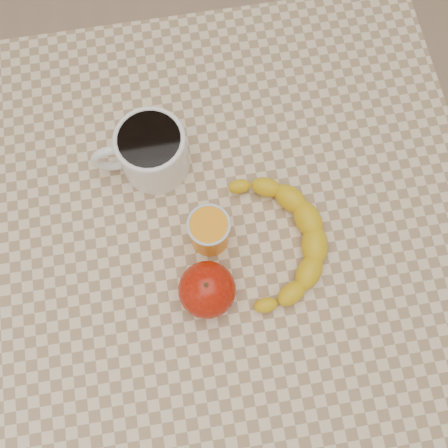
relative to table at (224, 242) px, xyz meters
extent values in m
plane|color=tan|center=(0.00, 0.00, -0.66)|extent=(3.00, 3.00, 0.00)
cube|color=beige|center=(0.00, 0.00, 0.07)|extent=(0.80, 0.80, 0.04)
cube|color=olive|center=(0.00, 0.00, 0.02)|extent=(0.74, 0.74, 0.06)
cylinder|color=olive|center=(0.35, -0.35, -0.31)|extent=(0.05, 0.05, 0.71)
cylinder|color=olive|center=(-0.35, 0.35, -0.31)|extent=(0.05, 0.05, 0.71)
cylinder|color=olive|center=(0.35, 0.35, -0.31)|extent=(0.05, 0.05, 0.71)
cylinder|color=white|center=(-0.09, 0.12, 0.13)|extent=(0.11, 0.11, 0.09)
cylinder|color=black|center=(-0.09, 0.12, 0.17)|extent=(0.09, 0.09, 0.01)
torus|color=white|center=(-0.09, 0.12, 0.17)|extent=(0.11, 0.11, 0.01)
torus|color=white|center=(-0.15, 0.12, 0.13)|extent=(0.07, 0.01, 0.07)
cylinder|color=orange|center=(-0.02, -0.01, 0.12)|extent=(0.06, 0.06, 0.07)
torus|color=silver|center=(-0.02, -0.01, 0.16)|extent=(0.06, 0.06, 0.00)
ellipsoid|color=#8E0C04|center=(-0.04, -0.10, 0.12)|extent=(0.08, 0.08, 0.08)
cylinder|color=#382311|center=(-0.04, -0.10, 0.16)|extent=(0.01, 0.01, 0.01)
camera|label=1|loc=(-0.04, -0.22, 0.82)|focal=40.00mm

